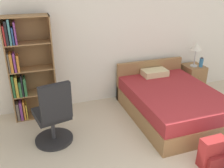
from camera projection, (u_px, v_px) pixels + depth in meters
The scene contains 8 objects.
wall_back at pixel (125, 36), 4.89m from camera, with size 9.00×0.06×2.60m.
bookshelf at pixel (25, 71), 4.27m from camera, with size 0.76×0.31×1.82m.
bed at pixel (171, 101), 4.55m from camera, with size 1.44×1.94×0.79m.
office_chair at pixel (54, 117), 3.69m from camera, with size 0.59×0.65×1.07m.
nightstand at pixel (192, 78), 5.48m from camera, with size 0.41×0.47×0.60m.
table_lamp at pixel (196, 48), 5.16m from camera, with size 0.22×0.22×0.51m.
water_bottle at pixel (201, 62), 5.25m from camera, with size 0.08×0.08×0.21m.
backpack_red at pixel (212, 153), 3.35m from camera, with size 0.35×0.23×0.43m.
Camera 1 is at (-1.82, -1.28, 2.42)m, focal length 40.00 mm.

